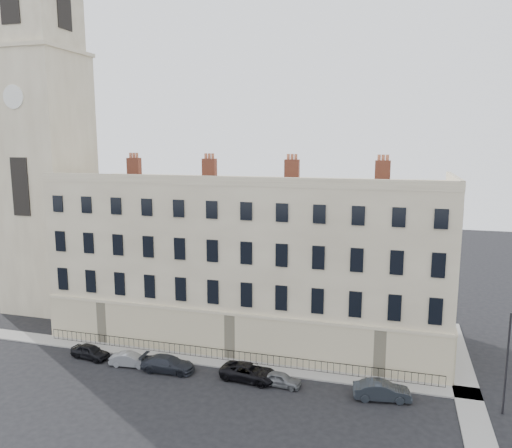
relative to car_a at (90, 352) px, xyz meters
The scene contains 13 objects.
ground 17.95m from the car_a, ahead, with size 160.00×160.00×0.00m, color black.
terrace 16.45m from the car_a, 38.09° to the left, with size 36.22×12.22×17.00m.
church_tower 24.55m from the car_a, 137.51° to the left, with size 8.00×8.13×44.00m.
pavement_terrace 8.07m from the car_a, 16.23° to the left, with size 48.00×2.00×0.12m, color gray.
pavement_east_return 31.18m from the car_a, ahead, with size 2.00×24.00×0.12m, color gray.
railings 12.02m from the car_a, 12.73° to the left, with size 35.00×0.04×0.96m.
car_a is the anchor object (origin of this frame).
car_b 4.12m from the car_a, ahead, with size 1.18×3.39×1.12m, color gray.
car_c 7.59m from the car_a, ahead, with size 1.81×4.46×1.29m, color #22252D.
car_d 14.42m from the car_a, ahead, with size 2.13×4.63×1.29m, color black.
car_e 17.05m from the car_a, ahead, with size 1.28×3.18×1.09m, color slate.
car_f 24.60m from the car_a, ahead, with size 1.45×4.15×1.37m, color #22272D.
streetlamp 32.95m from the car_a, ahead, with size 0.71×1.50×7.32m.
Camera 1 is at (7.30, -32.57, 18.67)m, focal length 35.00 mm.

